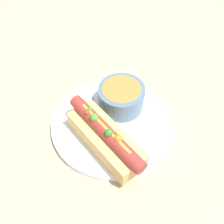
% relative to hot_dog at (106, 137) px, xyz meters
% --- Properties ---
extents(ground_plane, '(4.00, 4.00, 0.00)m').
position_rel_hot_dog_xyz_m(ground_plane, '(-0.02, 0.06, -0.04)').
color(ground_plane, tan).
extents(dinner_plate, '(0.25, 0.25, 0.01)m').
position_rel_hot_dog_xyz_m(dinner_plate, '(-0.02, 0.06, -0.03)').
color(dinner_plate, white).
rests_on(dinner_plate, ground_plane).
extents(hot_dog, '(0.19, 0.12, 0.07)m').
position_rel_hot_dog_xyz_m(hot_dog, '(0.00, 0.00, 0.00)').
color(hot_dog, '#DBAD60').
rests_on(hot_dog, dinner_plate).
extents(soup_bowl, '(0.10, 0.10, 0.05)m').
position_rel_hot_dog_xyz_m(soup_bowl, '(-0.02, 0.10, 0.00)').
color(soup_bowl, slate).
rests_on(soup_bowl, dinner_plate).
extents(spoon, '(0.10, 0.12, 0.01)m').
position_rel_hot_dog_xyz_m(spoon, '(-0.08, 0.06, -0.02)').
color(spoon, '#B7B7BC').
rests_on(spoon, dinner_plate).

